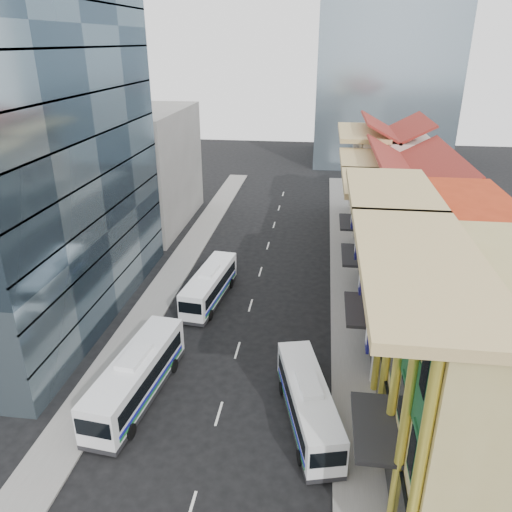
# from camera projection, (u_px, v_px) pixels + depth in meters

# --- Properties ---
(sidewalk_right) EXTENTS (3.00, 90.00, 0.15)m
(sidewalk_right) POSITION_uv_depth(u_px,v_px,m) (348.00, 311.00, 42.83)
(sidewalk_right) COLOR slate
(sidewalk_right) RESTS_ON ground
(sidewalk_left) EXTENTS (3.00, 90.00, 0.15)m
(sidewalk_left) POSITION_uv_depth(u_px,v_px,m) (157.00, 298.00, 44.88)
(sidewalk_left) COLOR slate
(sidewalk_left) RESTS_ON ground
(shophouse_tan) EXTENTS (8.00, 14.00, 12.00)m
(shophouse_tan) POSITION_uv_depth(u_px,v_px,m) (484.00, 384.00, 24.34)
(shophouse_tan) COLOR tan
(shophouse_tan) RESTS_ON ground
(shophouse_red) EXTENTS (8.00, 10.00, 12.00)m
(shophouse_red) POSITION_uv_depth(u_px,v_px,m) (436.00, 278.00, 35.26)
(shophouse_red) COLOR #AE3113
(shophouse_red) RESTS_ON ground
(shophouse_cream_near) EXTENTS (8.00, 9.00, 10.00)m
(shophouse_cream_near) POSITION_uv_depth(u_px,v_px,m) (413.00, 242.00, 44.30)
(shophouse_cream_near) COLOR beige
(shophouse_cream_near) RESTS_ON ground
(shophouse_cream_mid) EXTENTS (8.00, 9.00, 10.00)m
(shophouse_cream_mid) POSITION_uv_depth(u_px,v_px,m) (400.00, 210.00, 52.48)
(shophouse_cream_mid) COLOR beige
(shophouse_cream_mid) RESTS_ON ground
(shophouse_cream_far) EXTENTS (8.00, 12.00, 11.00)m
(shophouse_cream_far) POSITION_uv_depth(u_px,v_px,m) (389.00, 180.00, 61.84)
(shophouse_cream_far) COLOR beige
(shophouse_cream_far) RESTS_ON ground
(office_tower) EXTENTS (12.00, 26.00, 30.00)m
(office_tower) POSITION_uv_depth(u_px,v_px,m) (19.00, 134.00, 37.25)
(office_tower) COLOR #364855
(office_tower) RESTS_ON ground
(office_block_far) EXTENTS (10.00, 18.00, 14.00)m
(office_block_far) POSITION_uv_depth(u_px,v_px,m) (145.00, 168.00, 61.23)
(office_block_far) COLOR gray
(office_block_far) RESTS_ON ground
(bus_left_near) EXTENTS (3.56, 10.73, 3.38)m
(bus_left_near) POSITION_uv_depth(u_px,v_px,m) (136.00, 376.00, 31.91)
(bus_left_near) COLOR silver
(bus_left_near) RESTS_ON ground
(bus_left_far) EXTENTS (3.33, 9.82, 3.09)m
(bus_left_far) POSITION_uv_depth(u_px,v_px,m) (210.00, 285.00, 44.10)
(bus_left_far) COLOR white
(bus_left_far) RESTS_ON ground
(bus_right) EXTENTS (4.55, 9.80, 3.06)m
(bus_right) POSITION_uv_depth(u_px,v_px,m) (308.00, 402.00, 29.81)
(bus_right) COLOR white
(bus_right) RESTS_ON ground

